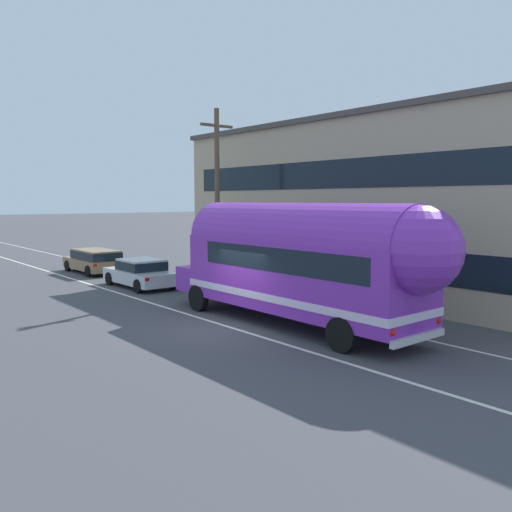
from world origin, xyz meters
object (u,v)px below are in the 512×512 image
(utility_pole, at_px, (217,196))
(painted_bus, at_px, (305,259))
(car_lead, at_px, (141,272))
(car_second, at_px, (94,259))

(utility_pole, distance_m, painted_bus, 9.28)
(car_lead, relative_size, car_second, 0.97)
(painted_bus, height_order, car_lead, painted_bus)
(utility_pole, xyz_separation_m, car_lead, (-2.86, 2.42, -3.69))
(utility_pole, relative_size, car_lead, 1.89)
(utility_pole, bearing_deg, car_second, 106.56)
(painted_bus, bearing_deg, car_second, 89.80)
(painted_bus, height_order, car_second, painted_bus)
(utility_pole, relative_size, painted_bus, 0.72)
(painted_bus, distance_m, car_second, 17.38)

